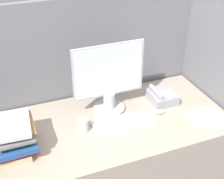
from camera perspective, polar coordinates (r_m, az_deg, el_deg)
The scene contains 10 objects.
cubicle_panel_rear at distance 2.46m, azimuth -3.76°, elevation 0.00°, with size 2.00×0.04×1.47m.
cubicle_panel_right at distance 2.52m, azimuth 17.73°, elevation -0.81°, with size 0.04×0.85×1.47m.
desk at distance 2.37m, azimuth -0.10°, elevation -12.89°, with size 1.60×0.79×0.72m.
monitor at distance 2.13m, azimuth -0.58°, elevation 1.57°, with size 0.50×0.22×0.50m.
keyboard at distance 2.11m, azimuth 2.17°, elevation -6.02°, with size 0.42×0.16×0.02m.
mouse at distance 2.23m, azimuth 8.81°, elevation -4.02°, with size 0.07×0.05×0.03m.
coffee_cup at distance 2.03m, azimuth -5.39°, elevation -6.54°, with size 0.08×0.08×0.09m.
book_stack at distance 1.95m, azimuth -17.46°, elevation -8.17°, with size 0.25×0.32×0.20m.
desk_telephone at distance 2.35m, azimuth 9.05°, elevation -1.23°, with size 0.18×0.21×0.11m.
paper_pile at distance 2.26m, azimuth 17.17°, elevation -4.96°, with size 0.23×0.24×0.01m.
Camera 1 is at (-0.61, -1.18, 2.02)m, focal length 50.00 mm.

